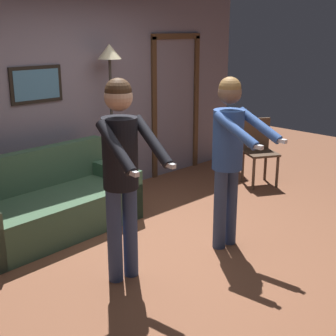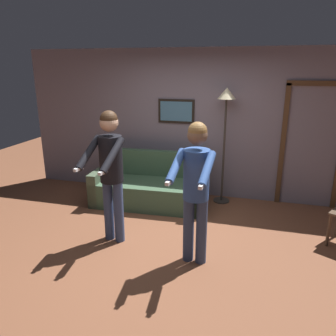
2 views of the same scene
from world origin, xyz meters
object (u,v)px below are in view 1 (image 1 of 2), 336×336
person_standing_right (229,147)px  person_standing_left (121,162)px  torchiere_lamp (110,75)px  couch (50,208)px  dining_chair_distant (258,147)px

person_standing_right → person_standing_left: bearing=169.0°
torchiere_lamp → person_standing_left: (-1.27, -1.76, -0.51)m
couch → person_standing_right: person_standing_right is taller
couch → person_standing_right: 2.06m
torchiere_lamp → person_standing_left: 2.23m
person_standing_left → dining_chair_distant: (3.08, 0.75, -0.55)m
dining_chair_distant → person_standing_right: bearing=-153.2°
torchiere_lamp → person_standing_right: (-0.11, -1.98, -0.55)m
couch → dining_chair_distant: 3.08m
couch → person_standing_left: 1.57m
person_standing_right → dining_chair_distant: 2.22m
person_standing_right → dining_chair_distant: (1.93, 0.97, -0.52)m
dining_chair_distant → person_standing_left: bearing=-166.3°
torchiere_lamp → dining_chair_distant: (1.81, -1.01, -1.06)m
torchiere_lamp → person_standing_left: bearing=-125.8°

